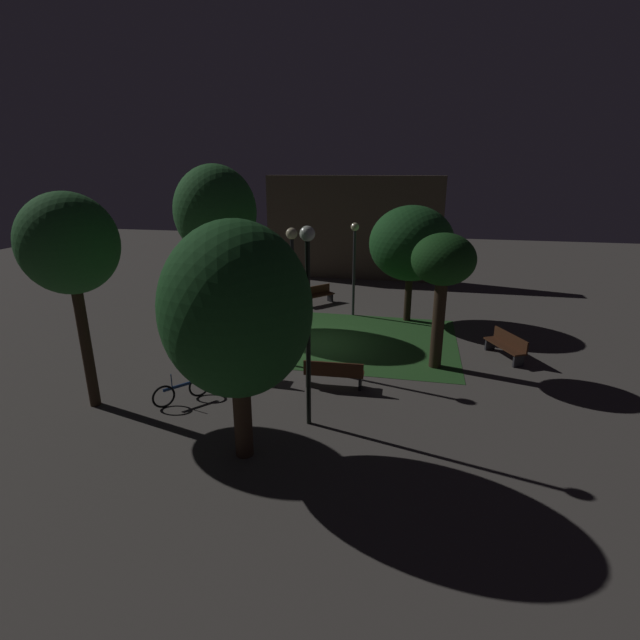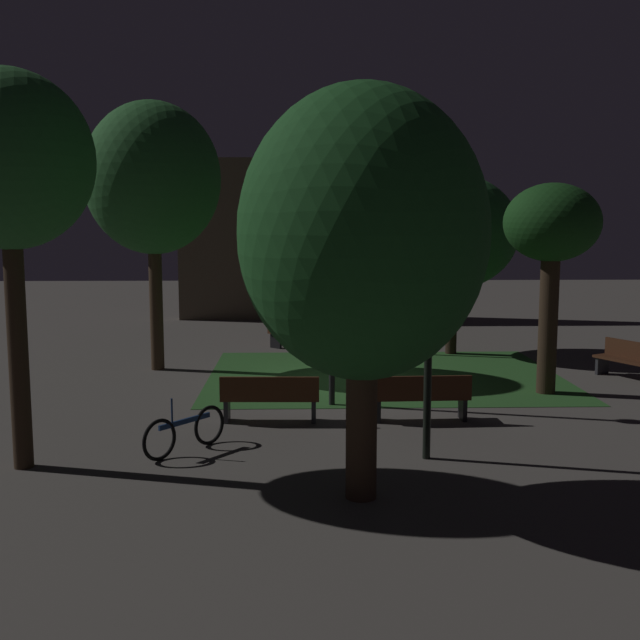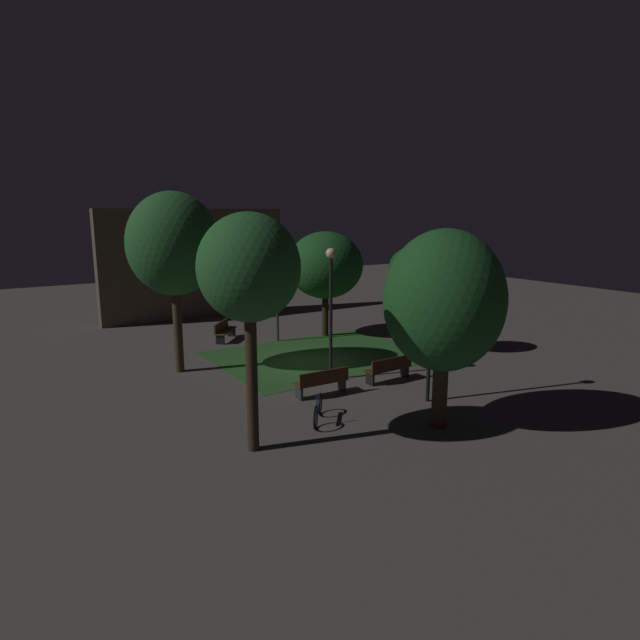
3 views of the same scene
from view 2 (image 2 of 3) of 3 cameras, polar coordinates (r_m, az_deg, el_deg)
name	(u,v)px [view 2 (image 2 of 3)]	position (r m, az deg, el deg)	size (l,w,h in m)	color
ground_plane	(336,382)	(17.45, 1.24, -4.68)	(60.00, 60.00, 0.00)	#56514C
grass_lawn	(384,375)	(18.20, 4.86, -4.18)	(8.33, 6.42, 0.01)	#2D6028
bench_back_row	(270,397)	(13.91, -3.79, -5.80)	(1.81, 0.53, 0.88)	#512D19
bench_path_side	(421,396)	(14.08, 7.64, -5.69)	(1.82, 0.55, 0.88)	#422314
bench_front_right	(292,329)	(22.59, -2.10, -0.65)	(1.55, 1.67, 0.88)	#512D19
bench_corner	(632,359)	(19.00, 22.49, -2.77)	(1.23, 1.83, 0.88)	#422314
tree_left_canopy	(363,235)	(9.74, 3.25, 6.39)	(3.22, 3.22, 5.41)	#423021
tree_lawn_side	(153,179)	(18.99, -12.50, 10.32)	(3.28, 3.28, 6.54)	#423021
tree_tall_center	(552,229)	(16.63, 17.08, 6.55)	(2.01, 2.01, 4.46)	#38281C
tree_back_left	(453,233)	(21.09, 10.03, 6.51)	(3.52, 3.52, 4.93)	#2D2116
tree_right_canopy	(8,163)	(11.86, -22.45, 10.86)	(2.43, 2.43, 5.83)	#38281C
lamp_post_plaza_west	(332,249)	(14.85, 0.93, 5.39)	(0.36, 0.36, 4.62)	black
lamp_post_path_center	(364,251)	(21.02, 3.34, 5.23)	(0.36, 0.36, 4.14)	#333338
lamp_post_near_wall	(430,238)	(11.52, 8.32, 6.11)	(0.36, 0.36, 5.10)	black
bicycle	(185,431)	(12.35, -10.13, -8.27)	(1.13, 1.38, 0.93)	black
building_wall_backdrop	(317,239)	(28.48, -0.20, 6.09)	(10.33, 0.80, 5.98)	brown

